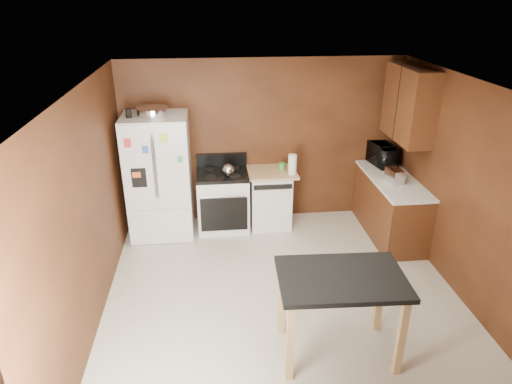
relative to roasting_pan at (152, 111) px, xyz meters
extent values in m
plane|color=beige|center=(1.57, -1.89, -1.85)|extent=(4.50, 4.50, 0.00)
plane|color=white|center=(1.57, -1.89, 0.65)|extent=(4.50, 4.50, 0.00)
plane|color=#582F17|center=(1.57, 0.36, -0.60)|extent=(4.20, 0.00, 4.20)
plane|color=#582F17|center=(1.57, -4.14, -0.60)|extent=(4.20, 0.00, 4.20)
plane|color=#582F17|center=(-0.53, -1.89, -0.60)|extent=(0.00, 4.50, 4.50)
plane|color=#582F17|center=(3.67, -1.89, -0.60)|extent=(0.00, 4.50, 4.50)
cylinder|color=silver|center=(0.00, 0.00, 0.00)|extent=(0.43, 0.43, 0.11)
cylinder|color=black|center=(-0.30, -0.09, 0.01)|extent=(0.08, 0.08, 0.12)
sphere|color=silver|center=(1.01, -0.09, -0.87)|extent=(0.18, 0.18, 0.18)
cylinder|color=white|center=(1.95, -0.09, -0.82)|extent=(0.13, 0.13, 0.29)
cylinder|color=green|center=(1.83, 0.11, -0.91)|extent=(0.09, 0.09, 0.10)
cube|color=silver|center=(3.31, -0.57, -0.86)|extent=(0.21, 0.30, 0.20)
imported|color=black|center=(3.39, 0.14, -0.81)|extent=(0.44, 0.58, 0.29)
cube|color=white|center=(0.02, -0.02, -0.95)|extent=(0.90, 0.75, 1.80)
cube|color=white|center=(-0.21, -0.40, -0.67)|extent=(0.43, 0.02, 1.20)
cube|color=white|center=(0.24, -0.40, -0.67)|extent=(0.43, 0.02, 1.20)
cube|color=white|center=(0.02, -0.40, -1.57)|extent=(0.88, 0.02, 0.54)
cube|color=black|center=(-0.21, -0.41, -0.80)|extent=(0.20, 0.01, 0.28)
cylinder|color=silver|center=(0.00, -0.43, -0.65)|extent=(0.02, 0.02, 0.90)
cylinder|color=silver|center=(0.03, -0.43, -0.65)|extent=(0.02, 0.02, 0.90)
cube|color=red|center=(-0.30, -0.43, -0.30)|extent=(0.09, 0.00, 0.12)
cube|color=blue|center=(-0.08, -0.43, -0.40)|extent=(0.08, 0.00, 0.10)
cube|color=#CEFF35|center=(0.17, -0.43, -0.25)|extent=(0.10, 0.00, 0.13)
cube|color=#3DAB58|center=(0.36, -0.43, -0.55)|extent=(0.07, 0.00, 0.09)
cube|color=#FF5F2A|center=(-0.23, -0.43, -0.75)|extent=(0.11, 0.00, 0.08)
cube|color=white|center=(0.32, -0.43, -1.05)|extent=(0.09, 0.00, 0.10)
cube|color=white|center=(0.93, 0.03, -1.43)|extent=(0.76, 0.65, 0.85)
cube|color=black|center=(0.93, 0.03, -0.98)|extent=(0.76, 0.65, 0.05)
cube|color=black|center=(0.93, 0.32, -0.85)|extent=(0.76, 0.06, 0.20)
cube|color=black|center=(0.93, -0.30, -1.47)|extent=(0.68, 0.02, 0.52)
cylinder|color=silver|center=(0.93, -0.31, -1.18)|extent=(0.62, 0.02, 0.02)
cylinder|color=black|center=(0.75, 0.19, -0.95)|extent=(0.17, 0.17, 0.02)
cylinder|color=black|center=(1.11, 0.19, -0.95)|extent=(0.17, 0.17, 0.02)
cylinder|color=black|center=(0.75, -0.13, -0.95)|extent=(0.17, 0.17, 0.02)
cylinder|color=black|center=(1.11, -0.13, -0.95)|extent=(0.17, 0.17, 0.02)
cube|color=white|center=(1.65, 0.06, -1.43)|extent=(0.60, 0.60, 0.85)
cube|color=black|center=(1.65, -0.25, -1.09)|extent=(0.56, 0.02, 0.07)
cube|color=tan|center=(1.65, 0.06, -0.98)|extent=(0.78, 0.62, 0.04)
cube|color=brown|center=(3.37, -0.44, -1.42)|extent=(0.60, 1.55, 0.86)
cube|color=white|center=(3.37, -0.44, -0.97)|extent=(0.63, 1.58, 0.04)
cube|color=brown|center=(3.49, -0.34, 0.10)|extent=(0.35, 1.05, 1.00)
cube|color=black|center=(3.31, -0.34, 0.10)|extent=(0.01, 0.01, 1.00)
cube|color=black|center=(1.95, -2.75, -0.97)|extent=(1.24, 0.85, 0.05)
cube|color=tan|center=(1.45, -2.41, -1.42)|extent=(0.07, 0.07, 0.86)
cube|color=tan|center=(2.49, -2.45, -1.42)|extent=(0.07, 0.07, 0.86)
cube|color=tan|center=(1.42, -3.05, -1.42)|extent=(0.07, 0.07, 0.86)
cube|color=tan|center=(2.46, -3.09, -1.42)|extent=(0.07, 0.07, 0.86)
camera|label=1|loc=(0.77, -6.24, 1.54)|focal=32.00mm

